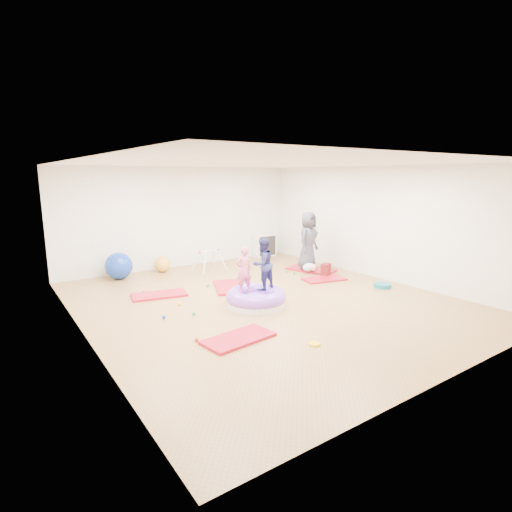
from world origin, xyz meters
TOP-DOWN VIEW (x-y plane):
  - room at (0.00, 0.00)m, footprint 7.01×8.01m
  - gym_mat_front_left at (-1.52, -1.42)m, footprint 1.22×0.72m
  - gym_mat_mid_left at (-1.69, 1.55)m, footprint 1.24×0.79m
  - gym_mat_center_back at (-0.13, 1.23)m, footprint 1.01×1.33m
  - gym_mat_right at (2.21, 0.50)m, footprint 1.15×0.74m
  - gym_mat_rear_right at (2.62, 1.45)m, footprint 1.04×1.42m
  - inflatable_cushion at (-0.33, -0.18)m, footprint 1.21×1.21m
  - child_pink at (-0.59, -0.14)m, footprint 0.35×0.25m
  - child_navy at (-0.15, -0.15)m, footprint 0.58×0.49m
  - adult_caregiver at (2.55, 1.52)m, footprint 0.89×0.73m
  - infant at (2.37, 1.22)m, footprint 0.38×0.39m
  - ball_pit_balls at (-0.74, 0.79)m, footprint 4.19×3.07m
  - exercise_ball_blue at (-1.98, 3.50)m, footprint 0.68×0.68m
  - exercise_ball_orange at (-0.80, 3.60)m, footprint 0.42×0.42m
  - infant_play_gym at (0.28, 2.95)m, footprint 0.75×0.71m
  - cube_shelf at (2.74, 3.79)m, footprint 0.72×0.35m
  - balance_disc at (2.87, -0.75)m, footprint 0.40×0.40m
  - backpack at (2.52, 0.77)m, footprint 0.34×0.28m
  - yellow_toy at (-0.65, -2.24)m, footprint 0.19×0.19m

SIDE VIEW (x-z plane):
  - yellow_toy at x=-0.65m, z-range 0.00..0.03m
  - gym_mat_right at x=2.21m, z-range 0.00..0.04m
  - gym_mat_mid_left at x=-1.69m, z-range 0.00..0.05m
  - gym_mat_front_left at x=-1.52m, z-range 0.00..0.05m
  - gym_mat_center_back at x=-0.13m, z-range 0.00..0.05m
  - gym_mat_rear_right at x=2.62m, z-range 0.00..0.05m
  - ball_pit_balls at x=-0.74m, z-range 0.00..0.07m
  - balance_disc at x=2.87m, z-range 0.00..0.09m
  - inflatable_cushion at x=-0.33m, z-range -0.04..0.34m
  - backpack at x=2.52m, z-range 0.00..0.33m
  - infant at x=2.37m, z-range 0.06..0.28m
  - exercise_ball_orange at x=-0.80m, z-range 0.00..0.42m
  - exercise_ball_blue at x=-1.98m, z-range 0.00..0.68m
  - cube_shelf at x=2.74m, z-range 0.00..0.72m
  - infant_play_gym at x=0.28m, z-range 0.10..0.67m
  - child_pink at x=-0.59m, z-range 0.35..1.28m
  - adult_caregiver at x=2.55m, z-range 0.05..1.61m
  - child_navy at x=-0.15m, z-range 0.35..1.41m
  - room at x=0.00m, z-range 0.00..2.80m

